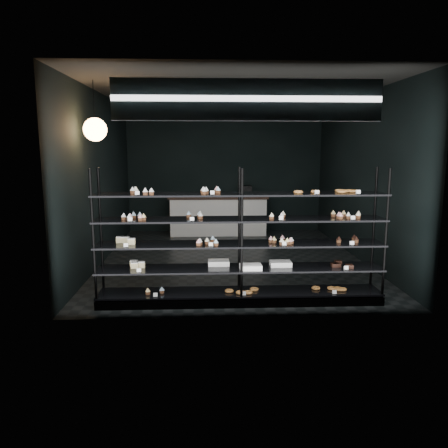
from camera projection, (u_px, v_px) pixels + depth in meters
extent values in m
cube|color=black|center=(232.00, 259.00, 8.65)|extent=(5.00, 6.00, 0.01)
cube|color=black|center=(232.00, 92.00, 8.09)|extent=(5.00, 6.00, 0.01)
cube|color=black|center=(225.00, 170.00, 11.32)|extent=(5.00, 0.01, 3.20)
cube|color=black|center=(248.00, 195.00, 5.42)|extent=(5.00, 0.01, 3.20)
cube|color=black|center=(101.00, 178.00, 8.26)|extent=(0.01, 6.00, 3.20)
cube|color=black|center=(360.00, 178.00, 8.48)|extent=(0.01, 6.00, 3.20)
cube|color=black|center=(240.00, 298.00, 6.23)|extent=(4.00, 0.50, 0.12)
cylinder|color=black|center=(93.00, 239.00, 5.76)|extent=(0.04, 0.04, 1.85)
cylinder|color=black|center=(101.00, 233.00, 6.19)|extent=(0.04, 0.04, 1.85)
cylinder|color=black|center=(242.00, 238.00, 5.85)|extent=(0.04, 0.04, 1.85)
cylinder|color=black|center=(239.00, 232.00, 6.28)|extent=(0.04, 0.04, 1.85)
cylinder|color=black|center=(386.00, 236.00, 5.94)|extent=(0.04, 0.04, 1.85)
cylinder|color=black|center=(374.00, 230.00, 6.37)|extent=(0.04, 0.04, 1.85)
cube|color=black|center=(240.00, 292.00, 6.21)|extent=(4.00, 0.50, 0.03)
cube|color=black|center=(240.00, 268.00, 6.15)|extent=(4.00, 0.50, 0.02)
cube|color=black|center=(240.00, 244.00, 6.09)|extent=(4.00, 0.50, 0.02)
cube|color=black|center=(241.00, 219.00, 6.03)|extent=(4.00, 0.50, 0.02)
cube|color=black|center=(241.00, 194.00, 5.97)|extent=(4.00, 0.50, 0.02)
cube|color=white|center=(138.00, 193.00, 5.72)|extent=(0.06, 0.04, 0.06)
cube|color=white|center=(214.00, 193.00, 5.77)|extent=(0.06, 0.04, 0.06)
cube|color=white|center=(316.00, 192.00, 5.83)|extent=(0.05, 0.04, 0.06)
cube|color=white|center=(355.00, 192.00, 5.85)|extent=(0.06, 0.04, 0.06)
cube|color=white|center=(131.00, 220.00, 5.78)|extent=(0.06, 0.04, 0.06)
cube|color=white|center=(194.00, 219.00, 5.82)|extent=(0.05, 0.04, 0.06)
cube|color=white|center=(277.00, 219.00, 5.87)|extent=(0.06, 0.04, 0.06)
cube|color=white|center=(352.00, 218.00, 5.91)|extent=(0.06, 0.04, 0.06)
cube|color=white|center=(122.00, 245.00, 5.83)|extent=(0.06, 0.04, 0.06)
cube|color=white|center=(207.00, 245.00, 5.89)|extent=(0.05, 0.04, 0.06)
cube|color=white|center=(281.00, 244.00, 5.93)|extent=(0.05, 0.04, 0.06)
cube|color=white|center=(353.00, 243.00, 5.97)|extent=(0.06, 0.04, 0.06)
cube|color=white|center=(136.00, 271.00, 5.90)|extent=(0.06, 0.04, 0.06)
cube|color=white|center=(348.00, 268.00, 6.03)|extent=(0.06, 0.04, 0.06)
cube|color=white|center=(152.00, 295.00, 5.97)|extent=(0.06, 0.04, 0.06)
cube|color=white|center=(244.00, 294.00, 6.03)|extent=(0.06, 0.04, 0.06)
cube|color=white|center=(335.00, 292.00, 6.09)|extent=(0.06, 0.04, 0.06)
cube|color=#0D1944|center=(248.00, 100.00, 5.30)|extent=(3.20, 0.04, 0.45)
cube|color=white|center=(248.00, 100.00, 5.28)|extent=(3.30, 0.02, 0.50)
cylinder|color=black|center=(94.00, 99.00, 6.59)|extent=(0.01, 0.01, 0.55)
sphere|color=#FEA358|center=(95.00, 129.00, 6.67)|extent=(0.35, 0.35, 0.35)
cube|color=silver|center=(218.00, 216.00, 11.02)|extent=(2.38, 0.60, 0.92)
cube|color=black|center=(218.00, 197.00, 10.94)|extent=(2.47, 0.65, 0.06)
cube|color=black|center=(246.00, 191.00, 10.94)|extent=(0.30, 0.30, 0.25)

